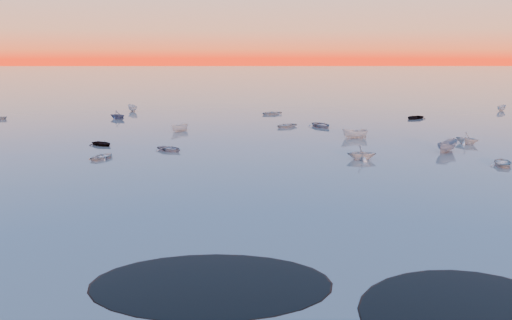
{
  "coord_description": "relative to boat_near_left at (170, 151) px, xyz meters",
  "views": [
    {
      "loc": [
        1.21,
        -24.34,
        12.65
      ],
      "look_at": [
        1.63,
        28.0,
        1.15
      ],
      "focal_mm": 35.0,
      "sensor_mm": 36.0,
      "label": 1
    }
  ],
  "objects": [
    {
      "name": "ground",
      "position": [
        9.45,
        61.04,
        0.0
      ],
      "size": [
        600.0,
        600.0,
        0.0
      ],
      "primitive_type": "plane",
      "color": "slate",
      "rests_on": "ground"
    },
    {
      "name": "moored_fleet",
      "position": [
        9.45,
        14.04,
        0.0
      ],
      "size": [
        124.0,
        58.0,
        1.2
      ],
      "primitive_type": null,
      "color": "silver",
      "rests_on": "ground"
    },
    {
      "name": "boat_near_left",
      "position": [
        0.0,
        0.0,
        0.0
      ],
      "size": [
        3.4,
        3.9,
        0.92
      ],
      "primitive_type": "imported",
      "rotation": [
        0.0,
        0.0,
        0.95
      ],
      "color": "gray",
      "rests_on": "ground"
    },
    {
      "name": "mud_lobes",
      "position": [
        9.45,
        -39.96,
        0.01
      ],
      "size": [
        140.0,
        6.0,
        0.07
      ],
      "primitive_type": null,
      "color": "black",
      "rests_on": "ground"
    },
    {
      "name": "boat_near_center",
      "position": [
        35.59,
        -0.98,
        0.0
      ],
      "size": [
        4.31,
        4.35,
        1.49
      ],
      "primitive_type": "imported",
      "rotation": [
        0.0,
        0.0,
        2.34
      ],
      "color": "gray",
      "rests_on": "ground"
    }
  ]
}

